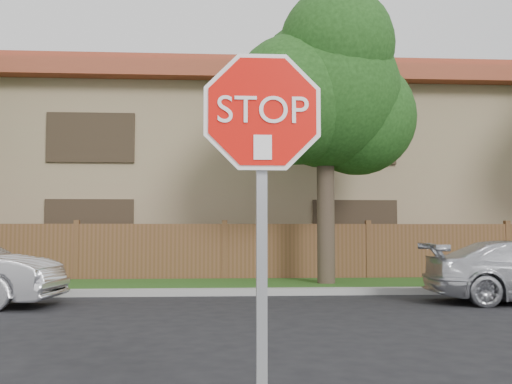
{
  "coord_description": "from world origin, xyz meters",
  "views": [
    {
      "loc": [
        -0.2,
        -5.08,
        1.43
      ],
      "look_at": [
        0.07,
        -0.9,
        1.7
      ],
      "focal_mm": 42.0,
      "sensor_mm": 36.0,
      "label": 1
    }
  ],
  "objects": [
    {
      "name": "grass_strip",
      "position": [
        0.0,
        9.8,
        0.06
      ],
      "size": [
        70.0,
        3.0,
        0.12
      ],
      "primitive_type": "cube",
      "color": "#1E4714",
      "rests_on": "ground"
    },
    {
      "name": "apartment_building",
      "position": [
        0.0,
        17.0,
        3.53
      ],
      "size": [
        35.2,
        9.2,
        7.2
      ],
      "color": "#9A805F",
      "rests_on": "ground"
    },
    {
      "name": "stop_sign",
      "position": [
        0.07,
        -1.48,
        1.83
      ],
      "size": [
        1.01,
        0.13,
        2.55
      ],
      "color": "gray",
      "rests_on": "sidewalk_near"
    },
    {
      "name": "far_curb",
      "position": [
        0.0,
        8.15,
        0.07
      ],
      "size": [
        70.0,
        0.3,
        0.15
      ],
      "primitive_type": "cube",
      "color": "gray",
      "rests_on": "ground"
    },
    {
      "name": "fence",
      "position": [
        0.0,
        11.4,
        0.8
      ],
      "size": [
        70.0,
        0.12,
        1.6
      ],
      "primitive_type": "cube",
      "color": "brown",
      "rests_on": "ground"
    },
    {
      "name": "tree_mid",
      "position": [
        2.52,
        9.57,
        4.87
      ],
      "size": [
        4.8,
        3.9,
        7.35
      ],
      "color": "#382B21",
      "rests_on": "ground"
    }
  ]
}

